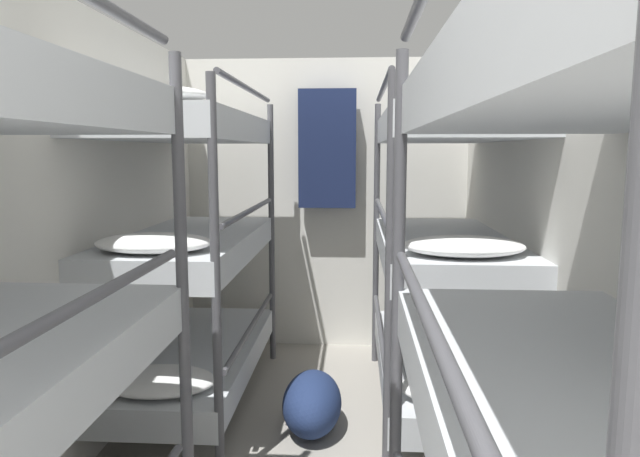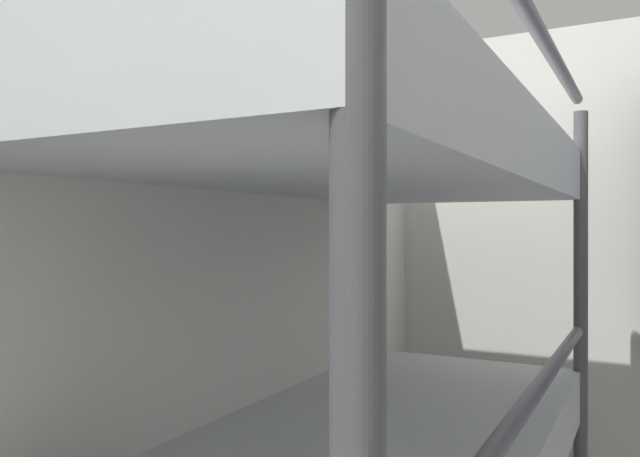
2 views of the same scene
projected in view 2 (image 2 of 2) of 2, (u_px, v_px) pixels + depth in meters
The scene contains 0 objects.
Camera 2 is at (-0.19, 2.34, 1.55)m, focal length 35.00 mm.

